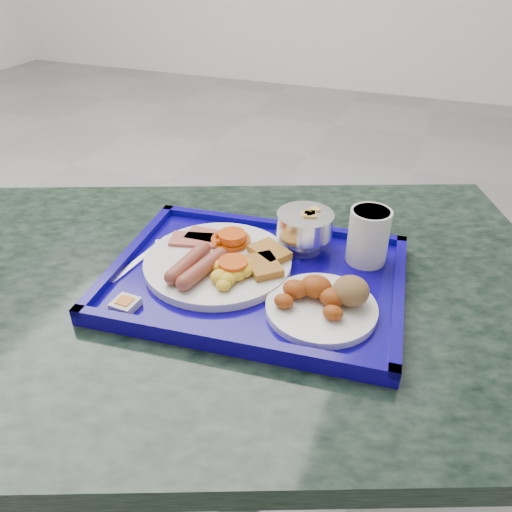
{
  "coord_description": "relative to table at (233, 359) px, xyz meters",
  "views": [
    {
      "loc": [
        1.45,
        -1.63,
        1.22
      ],
      "look_at": [
        1.21,
        -0.99,
        0.77
      ],
      "focal_mm": 35.0,
      "sensor_mm": 36.0,
      "label": 1
    }
  ],
  "objects": [
    {
      "name": "juice_cup",
      "position": [
        0.21,
        0.13,
        0.25
      ],
      "size": [
        0.07,
        0.07,
        0.1
      ],
      "color": "silver",
      "rests_on": "tray"
    },
    {
      "name": "floor",
      "position": [
        -1.16,
        1.0,
        -0.53
      ],
      "size": [
        6.0,
        6.0,
        0.0
      ],
      "primitive_type": "plane",
      "color": "gray",
      "rests_on": "ground"
    },
    {
      "name": "jam_packet",
      "position": [
        -0.11,
        -0.14,
        0.21
      ],
      "size": [
        0.04,
        0.04,
        0.01
      ],
      "rotation": [
        0.0,
        0.0,
        -0.05
      ],
      "color": "silver",
      "rests_on": "tray"
    },
    {
      "name": "tray",
      "position": [
        0.04,
        0.01,
        0.19
      ],
      "size": [
        0.52,
        0.4,
        0.03
      ],
      "rotation": [
        0.0,
        0.0,
        0.1
      ],
      "color": "#0D0286",
      "rests_on": "table"
    },
    {
      "name": "spoon",
      "position": [
        -0.11,
        0.04,
        0.21
      ],
      "size": [
        0.1,
        0.17,
        0.01
      ],
      "rotation": [
        0.0,
        0.0,
        0.46
      ],
      "color": "silver",
      "rests_on": "tray"
    },
    {
      "name": "knife",
      "position": [
        -0.17,
        -0.02,
        0.2
      ],
      "size": [
        0.03,
        0.16,
        0.0
      ],
      "primitive_type": "cube",
      "rotation": [
        0.0,
        0.0,
        -0.09
      ],
      "color": "silver",
      "rests_on": "tray"
    },
    {
      "name": "table",
      "position": [
        0.0,
        0.0,
        0.0
      ],
      "size": [
        1.35,
        1.14,
        0.72
      ],
      "rotation": [
        0.0,
        0.0,
        0.39
      ],
      "color": "gray",
      "rests_on": "floor"
    },
    {
      "name": "main_plate",
      "position": [
        -0.02,
        0.01,
        0.21
      ],
      "size": [
        0.26,
        0.26,
        0.04
      ],
      "rotation": [
        0.0,
        0.0,
        -0.25
      ],
      "color": "white",
      "rests_on": "tray"
    },
    {
      "name": "bread_plate",
      "position": [
        0.17,
        -0.03,
        0.22
      ],
      "size": [
        0.17,
        0.17,
        0.06
      ],
      "rotation": [
        0.0,
        0.0,
        -0.25
      ],
      "color": "white",
      "rests_on": "tray"
    },
    {
      "name": "fruit_bowl",
      "position": [
        0.09,
        0.13,
        0.25
      ],
      "size": [
        0.1,
        0.1,
        0.07
      ],
      "color": "silver",
      "rests_on": "tray"
    }
  ]
}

